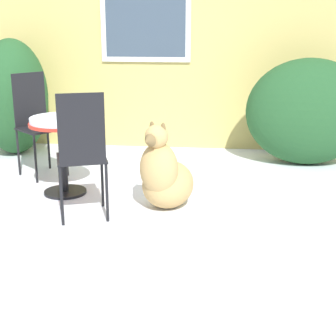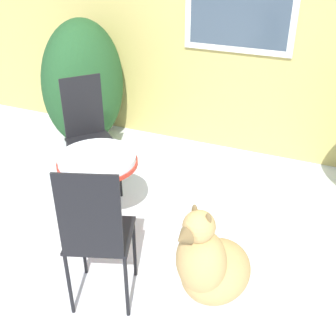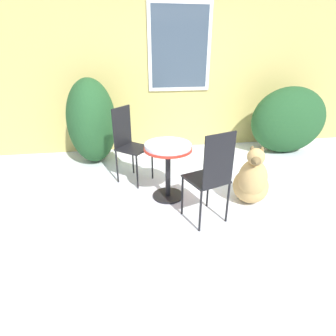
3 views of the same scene
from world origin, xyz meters
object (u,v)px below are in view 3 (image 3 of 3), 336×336
dog (251,182)px  patio_chair_near_table (129,142)px  patio_table (168,155)px  patio_chair_far_side (211,175)px

dog → patio_chair_near_table: bearing=173.1°
patio_table → patio_chair_near_table: bearing=128.2°
patio_chair_far_side → dog: 0.76m
patio_chair_near_table → patio_table: bearing=-101.3°
patio_chair_near_table → dog: size_ratio=1.34×
patio_table → dog: dog is taller
patio_table → patio_chair_near_table: 0.75m
patio_chair_near_table → patio_chair_far_side: 1.44m
patio_chair_near_table → patio_chair_far_side: same height
patio_chair_near_table → dog: bearing=-81.0°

